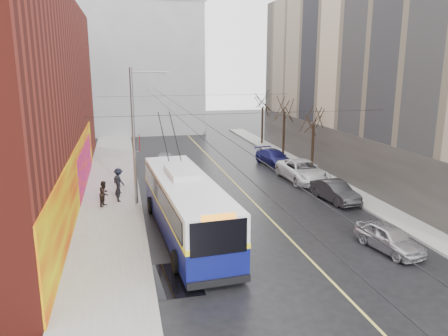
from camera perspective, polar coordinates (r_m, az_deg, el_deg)
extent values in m
plane|color=black|center=(21.74, 6.98, -11.65)|extent=(140.00, 140.00, 0.00)
cube|color=gray|center=(31.78, -14.51, -3.70)|extent=(4.00, 60.00, 0.15)
cube|color=gray|center=(35.56, 14.01, -1.87)|extent=(2.00, 60.00, 0.15)
cube|color=#BFB74C|center=(34.76, 1.39, -1.94)|extent=(0.12, 50.00, 0.01)
cube|color=red|center=(29.47, -18.60, -1.42)|extent=(0.08, 28.00, 4.00)
cube|color=#9A0594|center=(35.38, -17.66, 0.37)|extent=(0.06, 12.00, 3.20)
cube|color=tan|center=(40.37, 23.67, 10.60)|extent=(14.00, 36.00, 16.00)
cube|color=#4C4742|center=(37.30, 14.11, 1.87)|extent=(0.06, 36.00, 4.00)
cube|color=gray|center=(63.45, -12.65, 12.86)|extent=(20.00, 12.00, 18.00)
cylinder|color=slate|center=(28.83, -11.70, 3.77)|extent=(0.20, 0.20, 9.00)
cube|color=#540C0F|center=(28.89, -10.98, 3.22)|extent=(0.04, 0.60, 1.10)
cylinder|color=slate|center=(28.51, -9.64, 12.24)|extent=(2.40, 0.10, 0.10)
cube|color=slate|center=(28.61, -7.38, 12.12)|extent=(0.50, 0.22, 0.12)
cylinder|color=black|center=(33.73, -7.82, 8.18)|extent=(0.02, 60.00, 0.02)
cylinder|color=black|center=(33.84, -6.12, 8.25)|extent=(0.02, 60.00, 0.02)
cylinder|color=black|center=(25.57, 2.74, 7.15)|extent=(18.00, 0.02, 0.02)
cylinder|color=black|center=(41.14, -3.46, 9.46)|extent=(18.00, 0.02, 0.02)
cylinder|color=black|center=(38.62, 11.49, 2.53)|extent=(0.24, 0.24, 4.20)
cylinder|color=black|center=(44.96, 7.80, 4.35)|extent=(0.24, 0.24, 4.48)
cylinder|color=black|center=(51.49, 5.02, 5.49)|extent=(0.24, 0.24, 4.37)
cube|color=black|center=(19.78, -6.90, -14.28)|extent=(2.47, 3.28, 0.01)
ellipsoid|color=slate|center=(26.96, -3.98, 10.01)|extent=(0.44, 0.20, 0.12)
ellipsoid|color=slate|center=(28.33, -4.01, 12.02)|extent=(0.44, 0.20, 0.12)
ellipsoid|color=slate|center=(29.92, -7.25, 6.98)|extent=(0.44, 0.20, 0.12)
cube|color=#0B1056|center=(24.08, -4.95, -6.49)|extent=(3.57, 12.80, 1.58)
cube|color=silver|center=(23.63, -5.02, -3.12)|extent=(3.57, 12.80, 1.37)
cube|color=yellow|center=(23.83, -4.99, -4.70)|extent=(3.61, 12.84, 0.23)
cube|color=black|center=(17.87, -0.69, -9.11)|extent=(2.42, 0.20, 1.48)
cube|color=black|center=(29.69, -7.58, -0.09)|extent=(2.42, 0.20, 1.26)
cube|color=black|center=(23.42, -8.35, -3.62)|extent=(0.81, 11.57, 1.05)
cube|color=black|center=(23.97, -1.76, -3.09)|extent=(0.81, 11.57, 1.05)
cube|color=silver|center=(24.40, -5.58, -0.55)|extent=(1.68, 3.25, 0.32)
cube|color=black|center=(18.66, -0.64, -14.70)|extent=(2.74, 0.31, 0.32)
cylinder|color=black|center=(20.19, -6.23, -12.01)|extent=(0.38, 1.07, 1.05)
cylinder|color=black|center=(20.81, 1.34, -11.13)|extent=(0.38, 1.07, 1.05)
cylinder|color=black|center=(27.96, -9.52, -4.82)|extent=(0.38, 1.07, 1.05)
cylinder|color=black|center=(28.41, -4.02, -4.37)|extent=(0.38, 1.07, 1.05)
cylinder|color=black|center=(27.60, -7.95, 4.24)|extent=(0.30, 3.66, 2.59)
cylinder|color=black|center=(27.73, -6.44, 4.32)|extent=(0.30, 3.66, 2.59)
imported|color=#B3B2B7|center=(23.72, 20.76, -8.52)|extent=(2.22, 4.13, 1.34)
imported|color=#2A2A2D|center=(30.88, 14.32, -2.97)|extent=(2.01, 4.41, 1.40)
imported|color=silver|center=(35.73, 10.23, -0.36)|extent=(2.85, 6.00, 1.65)
imported|color=navy|center=(41.02, 6.56, 1.37)|extent=(2.78, 5.20, 1.43)
imported|color=#9F9EA2|center=(39.54, -7.79, 0.89)|extent=(2.37, 4.46, 1.44)
imported|color=black|center=(30.22, -13.67, -2.64)|extent=(0.56, 0.72, 1.76)
imported|color=black|center=(29.46, -15.37, -3.23)|extent=(0.90, 1.00, 1.69)
imported|color=black|center=(32.25, -13.60, -1.60)|extent=(1.22, 1.33, 1.80)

